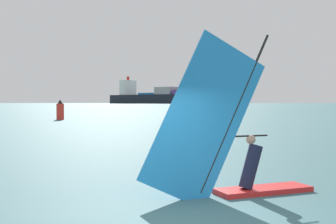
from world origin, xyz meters
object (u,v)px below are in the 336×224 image
at_px(channel_buoy, 60,111).
at_px(small_sailboat, 209,105).
at_px(cargo_ship, 167,97).
at_px(windsurfer, 233,151).

height_order(channel_buoy, small_sailboat, small_sailboat).
bearing_deg(small_sailboat, cargo_ship, 55.25).
height_order(windsurfer, small_sailboat, small_sailboat).
xyz_separation_m(windsurfer, cargo_ship, (142.31, 575.87, 8.89)).
xyz_separation_m(cargo_ship, small_sailboat, (-93.40, -437.63, -8.96)).
distance_m(cargo_ship, channel_buoy, 551.74).
distance_m(windsurfer, cargo_ship, 593.26).
relative_size(channel_buoy, small_sailboat, 0.22).
height_order(cargo_ship, channel_buoy, cargo_ship).
relative_size(windsurfer, cargo_ship, 0.02).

